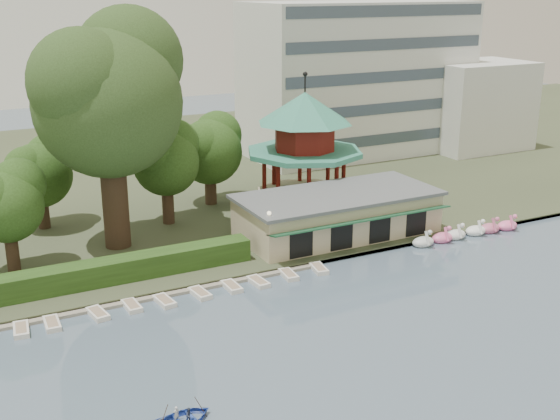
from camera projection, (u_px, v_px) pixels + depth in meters
ground_plane at (385, 374)px, 42.52m from camera, size 220.00×220.00×0.00m
shore at (140, 174)px, 86.52m from camera, size 220.00×70.00×0.40m
embankment at (262, 272)px, 57.13m from camera, size 220.00×0.60×0.30m
dock at (117, 302)px, 51.86m from camera, size 34.00×1.60×0.24m
boathouse at (337, 213)px, 64.74m from camera, size 18.60×9.39×3.90m
pavilion at (304, 137)px, 72.53m from camera, size 12.40×12.40×13.50m
office_building at (377, 83)px, 95.19m from camera, size 38.00×18.00×20.00m
hedge at (65, 279)px, 53.00m from camera, size 30.00×2.00×1.80m
lamp_post at (269, 227)px, 58.24m from camera, size 0.36×0.36×4.28m
big_tree at (108, 91)px, 58.26m from camera, size 13.73×12.80×20.60m
small_trees at (57, 179)px, 61.73m from camera, size 40.27×16.43×9.95m
swan_boats at (466, 233)px, 65.46m from camera, size 12.21×2.05×1.92m
moored_rowboats at (131, 307)px, 50.93m from camera, size 32.65×2.75×0.36m
rowboat_with_passengers at (183, 416)px, 37.60m from camera, size 5.16×4.09×2.01m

